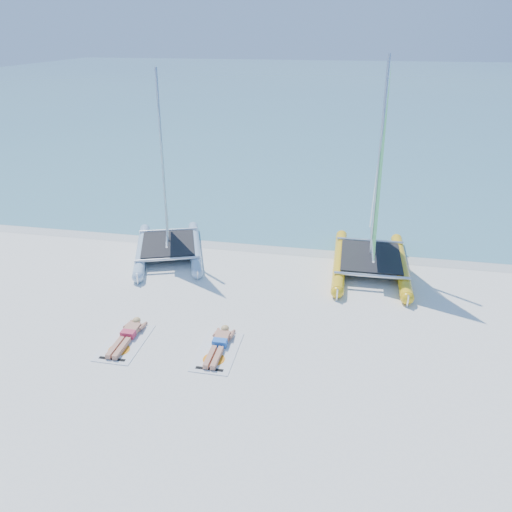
{
  "coord_description": "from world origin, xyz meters",
  "views": [
    {
      "loc": [
        2.63,
        -11.71,
        7.62
      ],
      "look_at": [
        0.09,
        1.2,
        1.55
      ],
      "focal_mm": 35.0,
      "sensor_mm": 36.0,
      "label": 1
    }
  ],
  "objects_px": {
    "catamaran_blue": "(165,202)",
    "sunbather_a": "(127,335)",
    "towel_a": "(125,342)",
    "towel_b": "(217,352)",
    "sunbather_b": "(219,344)",
    "catamaran_yellow": "(376,202)"
  },
  "relations": [
    {
      "from": "catamaran_blue",
      "to": "sunbather_a",
      "type": "height_order",
      "value": "catamaran_blue"
    },
    {
      "from": "catamaran_blue",
      "to": "sunbather_a",
      "type": "xyz_separation_m",
      "value": [
        0.88,
        -5.54,
        -1.85
      ]
    },
    {
      "from": "catamaran_blue",
      "to": "towel_b",
      "type": "bearing_deg",
      "value": -78.59
    },
    {
      "from": "towel_a",
      "to": "sunbather_b",
      "type": "xyz_separation_m",
      "value": [
        2.51,
        0.27,
        0.11
      ]
    },
    {
      "from": "towel_b",
      "to": "towel_a",
      "type": "bearing_deg",
      "value": -178.14
    },
    {
      "from": "catamaran_blue",
      "to": "catamaran_yellow",
      "type": "distance_m",
      "value": 7.31
    },
    {
      "from": "catamaran_yellow",
      "to": "sunbather_b",
      "type": "xyz_separation_m",
      "value": [
        -3.89,
        -6.1,
        -2.12
      ]
    },
    {
      "from": "catamaran_yellow",
      "to": "sunbather_a",
      "type": "bearing_deg",
      "value": -136.67
    },
    {
      "from": "catamaran_blue",
      "to": "towel_a",
      "type": "xyz_separation_m",
      "value": [
        0.88,
        -5.74,
        -1.96
      ]
    },
    {
      "from": "catamaran_yellow",
      "to": "sunbather_b",
      "type": "bearing_deg",
      "value": -123.19
    },
    {
      "from": "towel_a",
      "to": "towel_b",
      "type": "bearing_deg",
      "value": 1.86
    },
    {
      "from": "sunbather_a",
      "to": "catamaran_yellow",
      "type": "bearing_deg",
      "value": 43.99
    },
    {
      "from": "catamaran_blue",
      "to": "towel_a",
      "type": "distance_m",
      "value": 6.12
    },
    {
      "from": "towel_b",
      "to": "sunbather_b",
      "type": "height_order",
      "value": "sunbather_b"
    },
    {
      "from": "catamaran_blue",
      "to": "towel_a",
      "type": "bearing_deg",
      "value": -100.85
    },
    {
      "from": "towel_a",
      "to": "towel_b",
      "type": "height_order",
      "value": "same"
    },
    {
      "from": "catamaran_yellow",
      "to": "towel_a",
      "type": "relative_size",
      "value": 3.83
    },
    {
      "from": "sunbather_b",
      "to": "towel_a",
      "type": "bearing_deg",
      "value": -173.79
    },
    {
      "from": "towel_b",
      "to": "sunbather_b",
      "type": "distance_m",
      "value": 0.22
    },
    {
      "from": "catamaran_blue",
      "to": "towel_b",
      "type": "relative_size",
      "value": 3.56
    },
    {
      "from": "catamaran_blue",
      "to": "catamaran_yellow",
      "type": "bearing_deg",
      "value": -14.52
    },
    {
      "from": "catamaran_blue",
      "to": "sunbather_a",
      "type": "distance_m",
      "value": 5.91
    }
  ]
}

